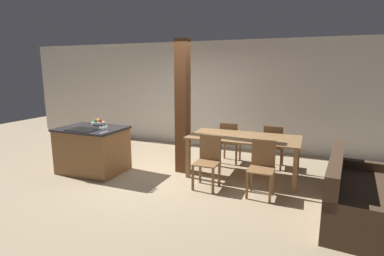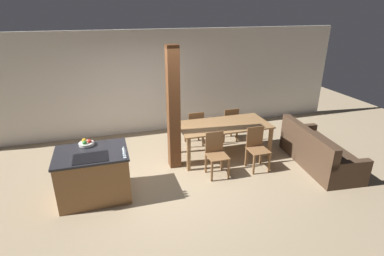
{
  "view_description": "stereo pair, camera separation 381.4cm",
  "coord_description": "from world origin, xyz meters",
  "px_view_note": "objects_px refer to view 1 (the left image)",
  "views": [
    {
      "loc": [
        2.59,
        -4.76,
        2.02
      ],
      "look_at": [
        0.6,
        0.2,
        0.95
      ],
      "focal_mm": 28.0,
      "sensor_mm": 36.0,
      "label": 1
    },
    {
      "loc": [
        -1.01,
        -5.13,
        3.22
      ],
      "look_at": [
        0.6,
        0.2,
        0.95
      ],
      "focal_mm": 28.0,
      "sensor_mm": 36.0,
      "label": 2
    }
  ],
  "objects_px": {
    "dining_chair_far_left": "(230,142)",
    "dining_chair_near_left": "(208,160)",
    "fruit_bowl": "(98,122)",
    "dining_table": "(244,141)",
    "wine_glass_middle": "(104,127)",
    "dining_chair_far_right": "(273,146)",
    "timber_post": "(183,107)",
    "couch": "(358,198)",
    "wine_glass_near": "(101,127)",
    "dining_chair_near_right": "(262,167)",
    "wine_glass_far": "(106,126)",
    "kitchen_island": "(93,150)"
  },
  "relations": [
    {
      "from": "dining_chair_far_left",
      "to": "dining_chair_near_left",
      "type": "bearing_deg",
      "value": 90.0
    },
    {
      "from": "fruit_bowl",
      "to": "dining_table",
      "type": "relative_size",
      "value": 0.13
    },
    {
      "from": "wine_glass_middle",
      "to": "dining_chair_far_right",
      "type": "xyz_separation_m",
      "value": [
        2.73,
        1.86,
        -0.53
      ]
    },
    {
      "from": "dining_chair_far_right",
      "to": "timber_post",
      "type": "height_order",
      "value": "timber_post"
    },
    {
      "from": "wine_glass_middle",
      "to": "timber_post",
      "type": "relative_size",
      "value": 0.06
    },
    {
      "from": "wine_glass_middle",
      "to": "couch",
      "type": "distance_m",
      "value": 4.14
    },
    {
      "from": "dining_chair_near_left",
      "to": "dining_chair_far_left",
      "type": "bearing_deg",
      "value": 90.0
    },
    {
      "from": "wine_glass_near",
      "to": "dining_chair_near_right",
      "type": "relative_size",
      "value": 0.16
    },
    {
      "from": "wine_glass_middle",
      "to": "dining_table",
      "type": "relative_size",
      "value": 0.07
    },
    {
      "from": "timber_post",
      "to": "fruit_bowl",
      "type": "bearing_deg",
      "value": -167.13
    },
    {
      "from": "wine_glass_middle",
      "to": "dining_chair_far_left",
      "type": "bearing_deg",
      "value": 45.73
    },
    {
      "from": "wine_glass_near",
      "to": "timber_post",
      "type": "xyz_separation_m",
      "value": [
        1.09,
        1.08,
        0.28
      ]
    },
    {
      "from": "wine_glass_near",
      "to": "wine_glass_middle",
      "type": "bearing_deg",
      "value": 90.0
    },
    {
      "from": "wine_glass_near",
      "to": "timber_post",
      "type": "height_order",
      "value": "timber_post"
    },
    {
      "from": "wine_glass_middle",
      "to": "timber_post",
      "type": "height_order",
      "value": "timber_post"
    },
    {
      "from": "dining_chair_near_left",
      "to": "couch",
      "type": "height_order",
      "value": "dining_chair_near_left"
    },
    {
      "from": "wine_glass_near",
      "to": "wine_glass_far",
      "type": "bearing_deg",
      "value": 90.0
    },
    {
      "from": "wine_glass_near",
      "to": "timber_post",
      "type": "bearing_deg",
      "value": 44.65
    },
    {
      "from": "dining_chair_near_left",
      "to": "dining_chair_far_right",
      "type": "bearing_deg",
      "value": 57.82
    },
    {
      "from": "wine_glass_middle",
      "to": "dining_table",
      "type": "distance_m",
      "value": 2.56
    },
    {
      "from": "fruit_bowl",
      "to": "wine_glass_far",
      "type": "distance_m",
      "value": 0.82
    },
    {
      "from": "dining_chair_near_left",
      "to": "kitchen_island",
      "type": "bearing_deg",
      "value": -177.62
    },
    {
      "from": "wine_glass_far",
      "to": "dining_table",
      "type": "xyz_separation_m",
      "value": [
        2.27,
        1.06,
        -0.32
      ]
    },
    {
      "from": "kitchen_island",
      "to": "dining_chair_far_right",
      "type": "height_order",
      "value": "kitchen_island"
    },
    {
      "from": "timber_post",
      "to": "dining_chair_near_right",
      "type": "bearing_deg",
      "value": -19.87
    },
    {
      "from": "dining_chair_near_left",
      "to": "dining_chair_far_right",
      "type": "xyz_separation_m",
      "value": [
        0.91,
        1.45,
        0.0
      ]
    },
    {
      "from": "dining_table",
      "to": "dining_chair_near_left",
      "type": "height_order",
      "value": "dining_chair_near_left"
    },
    {
      "from": "wine_glass_middle",
      "to": "dining_chair_near_left",
      "type": "distance_m",
      "value": 1.94
    },
    {
      "from": "dining_chair_near_right",
      "to": "couch",
      "type": "bearing_deg",
      "value": -11.19
    },
    {
      "from": "fruit_bowl",
      "to": "wine_glass_near",
      "type": "distance_m",
      "value": 0.93
    },
    {
      "from": "dining_chair_far_right",
      "to": "couch",
      "type": "height_order",
      "value": "dining_chair_far_right"
    },
    {
      "from": "kitchen_island",
      "to": "dining_table",
      "type": "bearing_deg",
      "value": 16.28
    },
    {
      "from": "wine_glass_far",
      "to": "dining_chair_near_left",
      "type": "xyz_separation_m",
      "value": [
        1.82,
        0.34,
        -0.53
      ]
    },
    {
      "from": "wine_glass_middle",
      "to": "wine_glass_far",
      "type": "distance_m",
      "value": 0.08
    },
    {
      "from": "kitchen_island",
      "to": "fruit_bowl",
      "type": "height_order",
      "value": "fruit_bowl"
    },
    {
      "from": "wine_glass_far",
      "to": "dining_chair_near_right",
      "type": "height_order",
      "value": "wine_glass_far"
    },
    {
      "from": "kitchen_island",
      "to": "couch",
      "type": "distance_m",
      "value": 4.62
    },
    {
      "from": "wine_glass_near",
      "to": "dining_chair_far_left",
      "type": "xyz_separation_m",
      "value": [
        1.82,
        1.94,
        -0.53
      ]
    },
    {
      "from": "timber_post",
      "to": "dining_chair_far_right",
      "type": "bearing_deg",
      "value": 27.71
    },
    {
      "from": "dining_chair_near_left",
      "to": "dining_chair_far_right",
      "type": "relative_size",
      "value": 1.0
    },
    {
      "from": "wine_glass_far",
      "to": "timber_post",
      "type": "relative_size",
      "value": 0.06
    },
    {
      "from": "dining_chair_near_left",
      "to": "dining_chair_near_right",
      "type": "bearing_deg",
      "value": 0.0
    },
    {
      "from": "timber_post",
      "to": "couch",
      "type": "bearing_deg",
      "value": -16.05
    },
    {
      "from": "fruit_bowl",
      "to": "couch",
      "type": "xyz_separation_m",
      "value": [
        4.69,
        -0.47,
        -0.66
      ]
    },
    {
      "from": "dining_table",
      "to": "dining_chair_near_right",
      "type": "relative_size",
      "value": 2.28
    },
    {
      "from": "fruit_bowl",
      "to": "dining_chair_far_left",
      "type": "height_order",
      "value": "fruit_bowl"
    },
    {
      "from": "dining_chair_near_left",
      "to": "couch",
      "type": "distance_m",
      "value": 2.28
    },
    {
      "from": "dining_chair_near_right",
      "to": "dining_chair_far_left",
      "type": "height_order",
      "value": "same"
    },
    {
      "from": "kitchen_island",
      "to": "dining_chair_near_left",
      "type": "relative_size",
      "value": 1.38
    },
    {
      "from": "couch",
      "to": "timber_post",
      "type": "bearing_deg",
      "value": 80.17
    }
  ]
}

